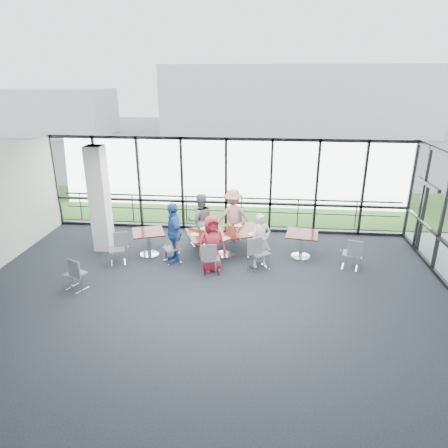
# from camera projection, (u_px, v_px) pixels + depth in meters

# --- Properties ---
(floor) EXTENTS (12.00, 10.00, 0.02)m
(floor) POSITION_uv_depth(u_px,v_px,m) (205.00, 307.00, 9.32)
(floor) COLOR #1C212B
(floor) RESTS_ON ground
(ceiling) EXTENTS (12.00, 10.00, 0.04)m
(ceiling) POSITION_uv_depth(u_px,v_px,m) (203.00, 172.00, 8.20)
(ceiling) COLOR silver
(ceiling) RESTS_ON ground
(wall_front) EXTENTS (12.00, 0.10, 3.20)m
(wall_front) POSITION_uv_depth(u_px,v_px,m) (132.00, 434.00, 4.09)
(wall_front) COLOR silver
(wall_front) RESTS_ON ground
(curtain_wall_back) EXTENTS (12.00, 0.10, 3.20)m
(curtain_wall_back) POSITION_uv_depth(u_px,v_px,m) (226.00, 185.00, 13.42)
(curtain_wall_back) COLOR white
(curtain_wall_back) RESTS_ON ground
(exit_door) EXTENTS (0.12, 1.60, 2.10)m
(exit_door) POSITION_uv_depth(u_px,v_px,m) (422.00, 219.00, 11.88)
(exit_door) COLOR black
(exit_door) RESTS_ON ground
(structural_column) EXTENTS (0.50, 0.50, 3.20)m
(structural_column) POSITION_uv_depth(u_px,v_px,m) (100.00, 199.00, 11.90)
(structural_column) COLOR white
(structural_column) RESTS_ON ground
(apron) EXTENTS (80.00, 70.00, 0.02)m
(apron) POSITION_uv_depth(u_px,v_px,m) (236.00, 192.00, 18.65)
(apron) COLOR slate
(apron) RESTS_ON ground
(grass_strip) EXTENTS (80.00, 5.00, 0.01)m
(grass_strip) POSITION_uv_depth(u_px,v_px,m) (233.00, 204.00, 16.77)
(grass_strip) COLOR #365722
(grass_strip) RESTS_ON ground
(hangar_main) EXTENTS (24.00, 10.00, 6.00)m
(hangar_main) POSITION_uv_depth(u_px,v_px,m) (296.00, 99.00, 37.74)
(hangar_main) COLOR silver
(hangar_main) RESTS_ON ground
(hangar_aux) EXTENTS (10.00, 6.00, 4.00)m
(hangar_aux) POSITION_uv_depth(u_px,v_px,m) (54.00, 112.00, 36.45)
(hangar_aux) COLOR silver
(hangar_aux) RESTS_ON ground
(guard_rail) EXTENTS (12.00, 0.06, 0.06)m
(guard_rail) POSITION_uv_depth(u_px,v_px,m) (228.00, 211.00, 14.36)
(guard_rail) COLOR #2D2D33
(guard_rail) RESTS_ON ground
(main_table) EXTENTS (2.48, 1.95, 0.75)m
(main_table) POSITION_uv_depth(u_px,v_px,m) (225.00, 235.00, 11.79)
(main_table) COLOR #350D0C
(main_table) RESTS_ON ground
(side_table_left) EXTENTS (1.15, 1.15, 0.75)m
(side_table_left) POSITION_uv_depth(u_px,v_px,m) (148.00, 235.00, 11.81)
(side_table_left) COLOR #350D0C
(side_table_left) RESTS_ON ground
(side_table_right) EXTENTS (1.01, 1.01, 0.75)m
(side_table_right) POSITION_uv_depth(u_px,v_px,m) (302.00, 237.00, 11.66)
(side_table_right) COLOR #350D0C
(side_table_right) RESTS_ON ground
(diner_near_left) EXTENTS (0.91, 0.78, 1.58)m
(diner_near_left) POSITION_uv_depth(u_px,v_px,m) (212.00, 244.00, 10.81)
(diner_near_left) COLOR #AB2232
(diner_near_left) RESTS_ON ground
(diner_near_right) EXTENTS (0.69, 0.62, 1.55)m
(diner_near_right) POSITION_uv_depth(u_px,v_px,m) (261.00, 241.00, 11.05)
(diner_near_right) COLOR silver
(diner_near_right) RESTS_ON ground
(diner_far_left) EXTENTS (0.94, 0.74, 1.69)m
(diner_far_left) POSITION_uv_depth(u_px,v_px,m) (200.00, 220.00, 12.39)
(diner_far_left) COLOR slate
(diner_far_left) RESTS_ON ground
(diner_far_right) EXTENTS (1.24, 0.91, 1.72)m
(diner_far_right) POSITION_uv_depth(u_px,v_px,m) (233.00, 216.00, 12.76)
(diner_far_right) COLOR #D18585
(diner_far_right) RESTS_ON ground
(diner_end) EXTENTS (0.94, 1.18, 1.77)m
(diner_end) POSITION_uv_depth(u_px,v_px,m) (174.00, 233.00, 11.31)
(diner_end) COLOR #2C52A4
(diner_end) RESTS_ON ground
(chair_main_nl) EXTENTS (0.52, 0.52, 0.89)m
(chair_main_nl) POSITION_uv_depth(u_px,v_px,m) (211.00, 258.00, 10.74)
(chair_main_nl) COLOR slate
(chair_main_nl) RESTS_ON ground
(chair_main_nr) EXTENTS (0.66, 0.66, 0.97)m
(chair_main_nr) POSITION_uv_depth(u_px,v_px,m) (259.00, 253.00, 10.99)
(chair_main_nr) COLOR slate
(chair_main_nr) RESTS_ON ground
(chair_main_fl) EXTENTS (0.54, 0.54, 0.81)m
(chair_main_fl) POSITION_uv_depth(u_px,v_px,m) (198.00, 233.00, 12.61)
(chair_main_fl) COLOR slate
(chair_main_fl) RESTS_ON ground
(chair_main_fr) EXTENTS (0.59, 0.59, 0.88)m
(chair_main_fr) POSITION_uv_depth(u_px,v_px,m) (233.00, 227.00, 13.00)
(chair_main_fr) COLOR slate
(chair_main_fr) RESTS_ON ground
(chair_main_end) EXTENTS (0.57, 0.57, 0.85)m
(chair_main_end) POSITION_uv_depth(u_px,v_px,m) (172.00, 248.00, 11.41)
(chair_main_end) COLOR slate
(chair_main_end) RESTS_ON ground
(chair_spare_la) EXTENTS (0.56, 0.56, 0.87)m
(chair_spare_la) POSITION_uv_depth(u_px,v_px,m) (75.00, 274.00, 9.92)
(chair_spare_la) COLOR slate
(chair_spare_la) RESTS_ON ground
(chair_spare_lb) EXTENTS (0.55, 0.55, 0.87)m
(chair_spare_lb) POSITION_uv_depth(u_px,v_px,m) (117.00, 249.00, 11.32)
(chair_spare_lb) COLOR slate
(chair_spare_lb) RESTS_ON ground
(chair_spare_r) EXTENTS (0.53, 0.53, 0.88)m
(chair_spare_r) POSITION_uv_depth(u_px,v_px,m) (351.00, 254.00, 11.03)
(chair_spare_r) COLOR slate
(chair_spare_r) RESTS_ON ground
(plate_nl) EXTENTS (0.28, 0.28, 0.01)m
(plate_nl) POSITION_uv_depth(u_px,v_px,m) (208.00, 238.00, 11.23)
(plate_nl) COLOR white
(plate_nl) RESTS_ON main_table
(plate_nr) EXTENTS (0.25, 0.25, 0.01)m
(plate_nr) POSITION_uv_depth(u_px,v_px,m) (252.00, 234.00, 11.55)
(plate_nr) COLOR white
(plate_nr) RESTS_ON main_table
(plate_fl) EXTENTS (0.25, 0.25, 0.01)m
(plate_fl) POSITION_uv_depth(u_px,v_px,m) (204.00, 229.00, 11.97)
(plate_fl) COLOR white
(plate_fl) RESTS_ON main_table
(plate_fr) EXTENTS (0.25, 0.25, 0.01)m
(plate_fr) POSITION_uv_depth(u_px,v_px,m) (238.00, 226.00, 12.20)
(plate_fr) COLOR white
(plate_fr) RESTS_ON main_table
(plate_end) EXTENTS (0.24, 0.24, 0.01)m
(plate_end) POSITION_uv_depth(u_px,v_px,m) (195.00, 235.00, 11.51)
(plate_end) COLOR white
(plate_end) RESTS_ON main_table
(tumbler_a) EXTENTS (0.07, 0.07, 0.15)m
(tumbler_a) POSITION_uv_depth(u_px,v_px,m) (218.00, 234.00, 11.36)
(tumbler_a) COLOR white
(tumbler_a) RESTS_ON main_table
(tumbler_b) EXTENTS (0.08, 0.08, 0.15)m
(tumbler_b) POSITION_uv_depth(u_px,v_px,m) (238.00, 230.00, 11.68)
(tumbler_b) COLOR white
(tumbler_b) RESTS_ON main_table
(tumbler_c) EXTENTS (0.07, 0.07, 0.14)m
(tumbler_c) POSITION_uv_depth(u_px,v_px,m) (226.00, 226.00, 12.03)
(tumbler_c) COLOR white
(tumbler_c) RESTS_ON main_table
(tumbler_d) EXTENTS (0.07, 0.07, 0.14)m
(tumbler_d) POSITION_uv_depth(u_px,v_px,m) (203.00, 235.00, 11.34)
(tumbler_d) COLOR white
(tumbler_d) RESTS_ON main_table
(menu_a) EXTENTS (0.35, 0.36, 0.00)m
(menu_a) POSITION_uv_depth(u_px,v_px,m) (225.00, 239.00, 11.24)
(menu_a) COLOR beige
(menu_a) RESTS_ON main_table
(menu_b) EXTENTS (0.30, 0.22, 0.00)m
(menu_b) POSITION_uv_depth(u_px,v_px,m) (259.00, 232.00, 11.71)
(menu_b) COLOR beige
(menu_b) RESTS_ON main_table
(menu_c) EXTENTS (0.33, 0.33, 0.00)m
(menu_c) POSITION_uv_depth(u_px,v_px,m) (227.00, 225.00, 12.24)
(menu_c) COLOR beige
(menu_c) RESTS_ON main_table
(condiment_caddy) EXTENTS (0.10, 0.07, 0.04)m
(condiment_caddy) POSITION_uv_depth(u_px,v_px,m) (225.00, 231.00, 11.75)
(condiment_caddy) COLOR black
(condiment_caddy) RESTS_ON main_table
(ketchup_bottle) EXTENTS (0.06, 0.06, 0.18)m
(ketchup_bottle) POSITION_uv_depth(u_px,v_px,m) (226.00, 228.00, 11.74)
(ketchup_bottle) COLOR #B01000
(ketchup_bottle) RESTS_ON main_table
(green_bottle) EXTENTS (0.05, 0.05, 0.20)m
(green_bottle) POSITION_uv_depth(u_px,v_px,m) (228.00, 227.00, 11.82)
(green_bottle) COLOR #1A6735
(green_bottle) RESTS_ON main_table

